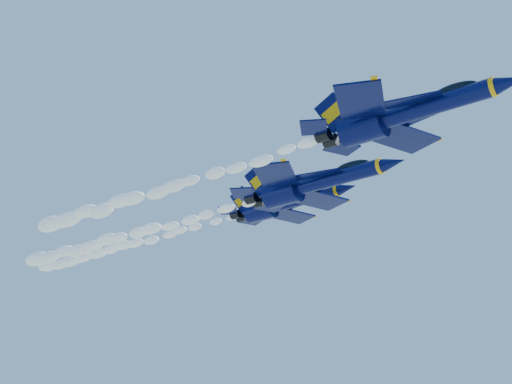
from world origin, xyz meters
The scene contains 6 objects.
jet_lead centered at (17.53, -15.06, 149.92)m, with size 15.83×12.99×5.88m.
smoke_trail_jet_lead centered at (-6.05, -15.06, 149.56)m, with size 33.62×1.64×1.47m, color white.
jet_second centered at (4.91, -6.79, 150.40)m, with size 16.14×13.24×6.00m.
smoke_trail_jet_second centered at (-18.80, -6.79, 150.03)m, with size 33.62×1.67×1.50m, color white.
jet_third centered at (-2.94, 0.57, 152.64)m, with size 15.14×12.42×5.63m.
smoke_trail_jet_third centered at (-26.22, 0.57, 152.28)m, with size 33.62×1.57×1.41m, color white.
Camera 1 is at (35.35, -58.65, 124.70)m, focal length 50.00 mm.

